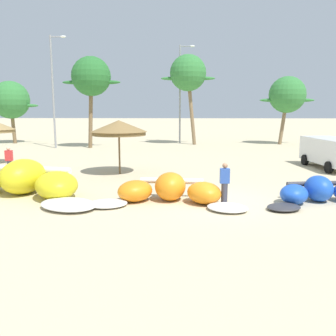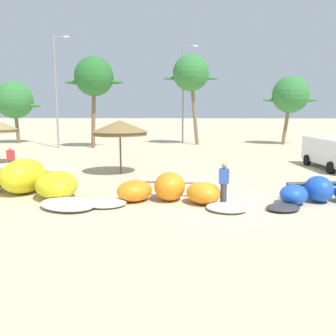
{
  "view_description": "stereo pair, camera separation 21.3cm",
  "coord_description": "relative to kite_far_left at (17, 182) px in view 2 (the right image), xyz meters",
  "views": [
    {
      "loc": [
        -1.39,
        -13.93,
        3.6
      ],
      "look_at": [
        -2.06,
        2.0,
        1.0
      ],
      "focal_mm": 38.75,
      "sensor_mm": 36.0,
      "label": 1
    },
    {
      "loc": [
        -1.18,
        -13.92,
        3.6
      ],
      "look_at": [
        -2.06,
        2.0,
        1.0
      ],
      "focal_mm": 38.75,
      "sensor_mm": 36.0,
      "label": 2
    }
  ],
  "objects": [
    {
      "name": "ground_plane",
      "position": [
        8.33,
        -0.6,
        -0.57
      ],
      "size": [
        260.0,
        260.0,
        0.0
      ],
      "primitive_type": "plane",
      "color": "beige"
    },
    {
      "name": "kite_far_left",
      "position": [
        0.0,
        0.0,
        0.0
      ],
      "size": [
        8.67,
        4.88,
        1.49
      ],
      "color": "white",
      "rests_on": "ground"
    },
    {
      "name": "kite_left",
      "position": [
        6.41,
        -0.78,
        -0.14
      ],
      "size": [
        6.23,
        3.08,
        1.12
      ],
      "color": "white",
      "rests_on": "ground"
    },
    {
      "name": "kite_left_of_center",
      "position": [
        12.32,
        -0.65,
        -0.18
      ],
      "size": [
        5.25,
        2.8,
        1.02
      ],
      "color": "#333338",
      "rests_on": "ground"
    },
    {
      "name": "beach_umbrella_middle",
      "position": [
        3.38,
        5.41,
        2.01
      ],
      "size": [
        3.13,
        3.13,
        3.0
      ],
      "color": "brown",
      "rests_on": "ground"
    },
    {
      "name": "parked_car_second",
      "position": [
        16.02,
        7.81,
        0.52
      ],
      "size": [
        2.66,
        5.18,
        1.84
      ],
      "color": "white",
      "rests_on": "ground"
    },
    {
      "name": "person_near_kites",
      "position": [
        8.5,
        -1.12,
        0.25
      ],
      "size": [
        0.36,
        0.24,
        1.62
      ],
      "color": "#383842",
      "rests_on": "ground"
    },
    {
      "name": "person_by_umbrellas",
      "position": [
        -2.42,
        4.39,
        0.25
      ],
      "size": [
        0.36,
        0.24,
        1.62
      ],
      "color": "#383842",
      "rests_on": "ground"
    },
    {
      "name": "palm_leftmost",
      "position": [
        -11.13,
        23.2,
        3.94
      ],
      "size": [
        5.86,
        3.91,
        6.5
      ],
      "color": "brown",
      "rests_on": "ground"
    },
    {
      "name": "palm_left",
      "position": [
        -1.48,
        19.0,
        5.9
      ],
      "size": [
        5.36,
        3.58,
        8.34
      ],
      "color": "brown",
      "rests_on": "ground"
    },
    {
      "name": "palm_left_of_gap",
      "position": [
        7.38,
        22.7,
        6.52
      ],
      "size": [
        5.44,
        3.63,
        8.98
      ],
      "color": "#7F6647",
      "rests_on": "ground"
    },
    {
      "name": "palm_center_left",
      "position": [
        17.44,
        23.31,
        4.42
      ],
      "size": [
        5.52,
        3.68,
        6.88
      ],
      "color": "#7F6647",
      "rests_on": "ground"
    },
    {
      "name": "lamppost_west",
      "position": [
        -4.89,
        18.76,
        5.01
      ],
      "size": [
        1.52,
        0.24,
        10.12
      ],
      "color": "gray",
      "rests_on": "ground"
    },
    {
      "name": "lamppost_west_center",
      "position": [
        6.67,
        24.0,
        4.99
      ],
      "size": [
        1.6,
        0.24,
        10.08
      ],
      "color": "gray",
      "rests_on": "ground"
    }
  ]
}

